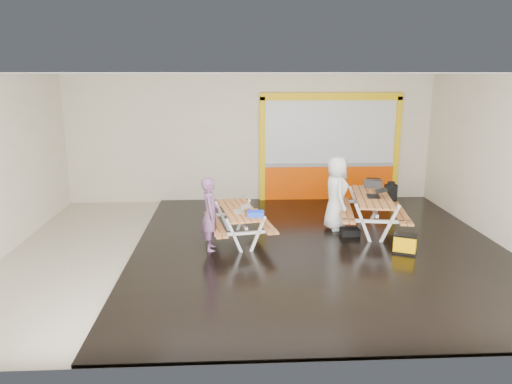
{
  "coord_description": "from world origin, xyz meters",
  "views": [
    {
      "loc": [
        -0.53,
        -9.34,
        3.48
      ],
      "look_at": [
        0.0,
        0.9,
        1.0
      ],
      "focal_mm": 34.19,
      "sensor_mm": 36.0,
      "label": 1
    }
  ],
  "objects": [
    {
      "name": "dark_case",
      "position": [
        2.05,
        0.7,
        0.12
      ],
      "size": [
        0.4,
        0.31,
        0.15
      ],
      "primitive_type": "cube",
      "rotation": [
        0.0,
        0.0,
        0.02
      ],
      "color": "black",
      "rests_on": "deck"
    },
    {
      "name": "fluke_bag",
      "position": [
        2.87,
        -0.43,
        0.23
      ],
      "size": [
        0.53,
        0.45,
        0.38
      ],
      "color": "black",
      "rests_on": "deck"
    },
    {
      "name": "backpack",
      "position": [
        3.25,
        1.72,
        0.78
      ],
      "size": [
        0.28,
        0.19,
        0.46
      ],
      "color": "black",
      "rests_on": "picnic_table_right"
    },
    {
      "name": "picnic_table_right",
      "position": [
        2.62,
        1.05,
        0.65
      ],
      "size": [
        1.75,
        2.32,
        0.85
      ],
      "color": "#C8783A",
      "rests_on": "deck"
    },
    {
      "name": "picnic_table_left",
      "position": [
        -0.38,
        0.49,
        0.57
      ],
      "size": [
        1.55,
        2.03,
        0.73
      ],
      "color": "#C8783A",
      "rests_on": "deck"
    },
    {
      "name": "toolbox",
      "position": [
        2.85,
        1.85,
        0.94
      ],
      "size": [
        0.46,
        0.33,
        0.24
      ],
      "color": "black",
      "rests_on": "picnic_table_right"
    },
    {
      "name": "kiosk",
      "position": [
        2.2,
        3.93,
        1.44
      ],
      "size": [
        3.88,
        0.16,
        3.0
      ],
      "color": "#EF4700",
      "rests_on": "room"
    },
    {
      "name": "room",
      "position": [
        0.0,
        0.0,
        1.75
      ],
      "size": [
        10.02,
        8.02,
        3.52
      ],
      "color": "#B8AF9C",
      "rests_on": "ground"
    },
    {
      "name": "laptop_right",
      "position": [
        2.66,
        0.96,
        0.9
      ],
      "size": [
        0.49,
        0.45,
        0.18
      ],
      "color": "black",
      "rests_on": "picnic_table_right"
    },
    {
      "name": "person_right",
      "position": [
        1.82,
        1.17,
        0.88
      ],
      "size": [
        0.56,
        0.83,
        1.66
      ],
      "primitive_type": "imported",
      "rotation": [
        0.0,
        0.0,
        1.6
      ],
      "color": "white",
      "rests_on": "deck"
    },
    {
      "name": "laptop_left",
      "position": [
        -0.33,
        0.27,
        0.78
      ],
      "size": [
        0.36,
        0.33,
        0.14
      ],
      "color": "silver",
      "rests_on": "picnic_table_left"
    },
    {
      "name": "blue_pouch",
      "position": [
        -0.05,
        -0.04,
        0.79
      ],
      "size": [
        0.34,
        0.25,
        0.1
      ],
      "primitive_type": "cube",
      "rotation": [
        0.0,
        0.0,
        -0.06
      ],
      "color": "blue",
      "rests_on": "picnic_table_left"
    },
    {
      "name": "person_left",
      "position": [
        -0.96,
        -0.01,
        0.77
      ],
      "size": [
        0.37,
        0.56,
        1.5
      ],
      "primitive_type": "imported",
      "rotation": [
        0.0,
        0.0,
        1.6
      ],
      "color": "#734972",
      "rests_on": "deck"
    },
    {
      "name": "deck",
      "position": [
        1.25,
        0.0,
        0.03
      ],
      "size": [
        7.5,
        7.98,
        0.05
      ],
      "primitive_type": "cube",
      "color": "black",
      "rests_on": "room"
    }
  ]
}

